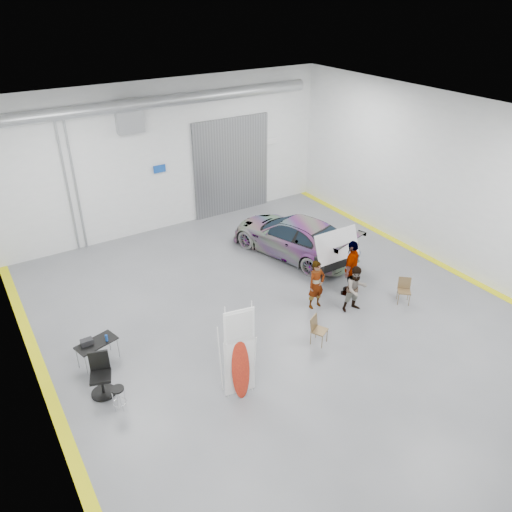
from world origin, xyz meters
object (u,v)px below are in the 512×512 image
person_a (316,285)px  work_table (94,343)px  person_c (351,268)px  sedan_car (294,236)px  folding_chair_near (319,335)px  folding_chair_far (403,295)px  person_b (356,289)px  surfboard_display (242,360)px  office_chair (100,377)px  shop_stool (119,399)px

person_a → work_table: 6.80m
person_a → person_c: (1.44, 0.01, 0.16)m
sedan_car → folding_chair_near: sedan_car is taller
work_table → folding_chair_near: bearing=-24.3°
sedan_car → folding_chair_far: (1.06, -4.58, -0.48)m
person_a → person_b: (0.92, -0.80, -0.04)m
sedan_car → surfboard_display: bearing=28.8°
office_chair → folding_chair_near: bearing=5.9°
shop_stool → work_table: bearing=89.4°
folding_chair_near → work_table: (-5.65, 2.55, 0.41)m
sedan_car → office_chair: (-8.42, -3.40, -0.23)m
sedan_car → surfboard_display: size_ratio=1.86×
person_c → shop_stool: person_c is taller
folding_chair_far → office_chair: office_chair is taller
folding_chair_far → work_table: (-9.26, 2.37, 0.41)m
person_b → surfboard_display: 5.09m
surfboard_display → person_b: bearing=25.9°
sedan_car → surfboard_display: surfboard_display is taller
sedan_car → work_table: bearing=-0.5°
person_c → surfboard_display: surfboard_display is taller
shop_stool → office_chair: 0.82m
folding_chair_near → surfboard_display: bearing=164.4°
person_b → work_table: (-7.64, 1.84, -0.10)m
person_c → shop_stool: size_ratio=2.99×
sedan_car → folding_chair_far: 4.73m
sedan_car → folding_chair_near: bearing=46.2°
folding_chair_near → folding_chair_far: (3.61, 0.18, -0.01)m
sedan_car → person_c: bearing=73.7°
sedan_car → person_c: 3.25m
person_c → work_table: size_ratio=1.66×
shop_stool → office_chair: bearing=104.4°
person_b → folding_chair_near: size_ratio=1.81×
surfboard_display → folding_chair_far: size_ratio=3.29×
sedan_car → work_table: sedan_car is taller
person_a → folding_chair_near: (-1.07, -1.51, -0.55)m
folding_chair_near → sedan_car: bearing=34.6°
surfboard_display → office_chair: 3.60m
person_a → folding_chair_far: bearing=-27.7°
folding_chair_near → work_table: work_table is taller
person_b → folding_chair_near: bearing=-148.3°
sedan_car → person_a: bearing=49.9°
person_c → folding_chair_far: 1.88m
folding_chair_far → office_chair: bearing=-146.2°
person_c → office_chair: (-8.38, -0.15, -0.47)m
person_c → surfboard_display: size_ratio=0.71×
person_c → work_table: bearing=-38.7°
sedan_car → shop_stool: bearing=11.3°
sedan_car → folding_chair_far: size_ratio=6.11×
sedan_car → person_b: person_b is taller
surfboard_display → work_table: surfboard_display is taller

